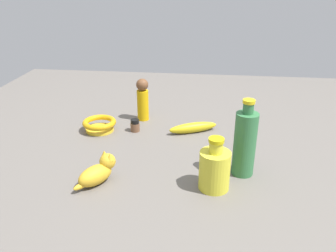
{
  "coord_description": "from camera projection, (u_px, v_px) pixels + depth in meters",
  "views": [
    {
      "loc": [
        1.09,
        0.13,
        0.58
      ],
      "look_at": [
        0.0,
        0.0,
        0.09
      ],
      "focal_mm": 36.84,
      "sensor_mm": 36.0,
      "label": 1
    }
  ],
  "objects": [
    {
      "name": "bottle_short",
      "position": [
        215.0,
        169.0,
        0.99
      ],
      "size": [
        0.09,
        0.09,
        0.16
      ],
      "color": "gold",
      "rests_on": "ground"
    },
    {
      "name": "bottle_tall",
      "position": [
        245.0,
        143.0,
        1.05
      ],
      "size": [
        0.07,
        0.07,
        0.25
      ],
      "color": "#306B3D",
      "rests_on": "ground"
    },
    {
      "name": "ground",
      "position": [
        168.0,
        148.0,
        1.24
      ],
      "size": [
        2.0,
        2.0,
        0.0
      ],
      "primitive_type": "plane",
      "color": "#5B5651"
    },
    {
      "name": "nail_polish_jar",
      "position": [
        135.0,
        125.0,
        1.37
      ],
      "size": [
        0.04,
        0.04,
        0.05
      ],
      "color": "brown",
      "rests_on": "ground"
    },
    {
      "name": "person_figure_adult",
      "position": [
        143.0,
        99.0,
        1.45
      ],
      "size": [
        0.05,
        0.05,
        0.18
      ],
      "color": "#CC9A0B",
      "rests_on": "ground"
    },
    {
      "name": "bowl",
      "position": [
        99.0,
        124.0,
        1.37
      ],
      "size": [
        0.13,
        0.13,
        0.05
      ],
      "color": "gold",
      "rests_on": "ground"
    },
    {
      "name": "banana",
      "position": [
        193.0,
        128.0,
        1.36
      ],
      "size": [
        0.12,
        0.2,
        0.04
      ],
      "primitive_type": "ellipsoid",
      "rotation": [
        0.0,
        0.0,
        1.99
      ],
      "color": "gold",
      "rests_on": "ground"
    },
    {
      "name": "cat_figurine",
      "position": [
        98.0,
        172.0,
        1.03
      ],
      "size": [
        0.13,
        0.11,
        0.09
      ],
      "color": "gold",
      "rests_on": "ground"
    }
  ]
}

